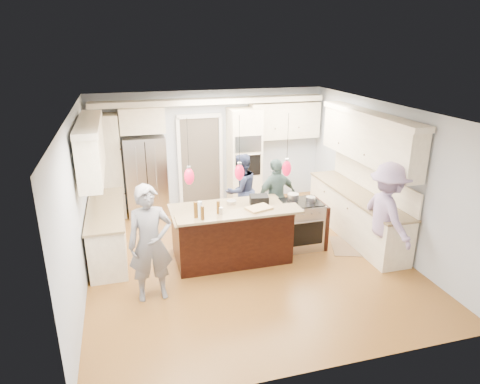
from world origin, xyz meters
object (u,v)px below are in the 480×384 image
at_px(refrigerator, 146,176).
at_px(island_range, 301,224).
at_px(person_far_left, 241,191).
at_px(person_bar_end, 150,244).
at_px(kitchen_island, 231,233).

relative_size(refrigerator, island_range, 1.96).
bearing_deg(refrigerator, island_range, -42.59).
bearing_deg(person_far_left, person_bar_end, 23.88).
bearing_deg(person_bar_end, island_range, 16.52).
bearing_deg(kitchen_island, person_bar_end, -147.73).
height_order(kitchen_island, person_bar_end, person_bar_end).
height_order(kitchen_island, island_range, kitchen_island).
xyz_separation_m(refrigerator, person_bar_end, (-0.18, -3.50, 0.02)).
xyz_separation_m(island_range, person_far_left, (-0.85, 1.25, 0.33)).
bearing_deg(person_far_left, kitchen_island, 43.03).
bearing_deg(person_bar_end, person_far_left, 45.19).
bearing_deg(island_range, person_bar_end, -160.71).
bearing_deg(person_far_left, island_range, 99.94).
xyz_separation_m(island_range, person_bar_end, (-2.89, -1.01, 0.46)).
distance_m(refrigerator, person_bar_end, 3.51).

